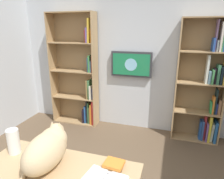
{
  "coord_description": "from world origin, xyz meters",
  "views": [
    {
      "loc": [
        -0.71,
        1.41,
        1.87
      ],
      "look_at": [
        0.09,
        -1.15,
        1.05
      ],
      "focal_mm": 32.25,
      "sensor_mm": 36.0,
      "label": 1
    }
  ],
  "objects": [
    {
      "name": "bookshelf_left",
      "position": [
        -1.24,
        -2.06,
        0.99
      ],
      "size": [
        0.76,
        0.28,
        2.04
      ],
      "color": "tan",
      "rests_on": "ground"
    },
    {
      "name": "cat",
      "position": [
        0.24,
        0.16,
        0.91
      ],
      "size": [
        0.29,
        0.64,
        0.34
      ],
      "color": "#D1B284",
      "rests_on": "desk"
    },
    {
      "name": "bookshelf_right",
      "position": [
        1.04,
        -2.07,
        0.99
      ],
      "size": [
        0.92,
        0.28,
        2.16
      ],
      "color": "tan",
      "rests_on": "ground"
    },
    {
      "name": "wall_back",
      "position": [
        0.0,
        -2.23,
        1.35
      ],
      "size": [
        4.52,
        0.06,
        2.7
      ],
      "primitive_type": "cube",
      "color": "silver",
      "rests_on": "ground"
    },
    {
      "name": "paper_towel_roll",
      "position": [
        0.66,
        0.11,
        0.86
      ],
      "size": [
        0.11,
        0.11,
        0.24
      ],
      "primitive_type": "cylinder",
      "color": "white",
      "rests_on": "desk"
    },
    {
      "name": "wall_mounted_tv",
      "position": [
        0.03,
        -2.15,
        1.25
      ],
      "size": [
        0.74,
        0.07,
        0.46
      ],
      "color": "#333338"
    },
    {
      "name": "open_binder",
      "position": [
        -0.27,
        0.2,
        0.75
      ],
      "size": [
        0.36,
        0.27,
        0.02
      ],
      "color": "white",
      "rests_on": "desk"
    },
    {
      "name": "desk_book_stack",
      "position": [
        -0.3,
        0.04,
        0.77
      ],
      "size": [
        0.17,
        0.15,
        0.05
      ],
      "color": "#996B42",
      "rests_on": "desk"
    }
  ]
}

